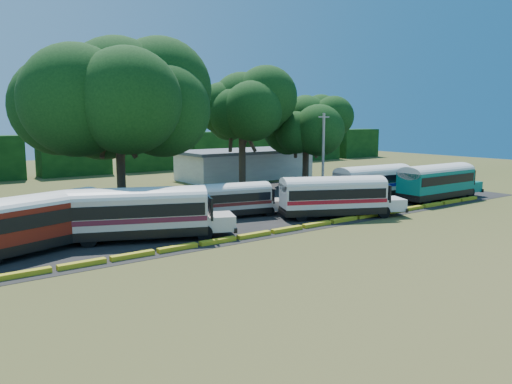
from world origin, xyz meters
TOP-DOWN VIEW (x-y plane):
  - ground at (0.00, 0.00)m, footprint 160.00×160.00m
  - asphalt_strip at (1.00, 12.00)m, footprint 64.00×24.00m
  - curb at (-0.00, 1.00)m, footprint 53.70×0.45m
  - terminal_building at (18.00, 30.00)m, footprint 19.00×9.00m
  - treeline_backdrop at (0.00, 48.00)m, footprint 130.00×4.00m
  - bus_red at (-14.78, 5.92)m, footprint 11.37×6.08m
  - bus_cream_west at (-8.20, 4.74)m, footprint 11.34×6.77m
  - bus_cream_east at (0.98, 7.92)m, footprint 9.14×4.08m
  - bus_white_red at (8.15, 2.67)m, footprint 10.74×6.84m
  - bus_white_blue at (18.37, 7.22)m, footprint 10.82×3.30m
  - bus_teal at (22.94, 2.87)m, footprint 11.25×2.89m
  - tree_west at (-4.72, 17.44)m, footprint 13.45×13.45m
  - tree_center at (11.66, 21.50)m, footprint 9.64×9.64m
  - tree_east at (20.63, 20.37)m, footprint 8.85×8.85m
  - utility_pole at (17.95, 14.42)m, footprint 1.60×0.30m

SIDE VIEW (x-z plane):
  - ground at x=0.00m, z-range 0.00..0.00m
  - asphalt_strip at x=1.00m, z-range 0.00..0.02m
  - curb at x=0.00m, z-range 0.00..0.30m
  - bus_cream_east at x=0.98m, z-range 0.19..3.11m
  - bus_white_red at x=8.15m, z-range 0.23..3.72m
  - bus_white_blue at x=18.37m, z-range 0.23..3.74m
  - terminal_building at x=18.00m, z-range 0.03..4.03m
  - bus_cream_west at x=-8.20m, z-range 0.24..3.90m
  - bus_red at x=-14.78m, z-range 0.27..3.91m
  - bus_teal at x=22.94m, z-range 0.27..3.97m
  - treeline_backdrop at x=0.00m, z-range 0.00..6.00m
  - utility_pole at x=17.95m, z-range 0.11..9.00m
  - tree_east at x=20.63m, z-range 2.26..13.36m
  - tree_center at x=11.66m, z-range 3.21..16.81m
  - tree_west at x=-4.72m, z-range 2.83..18.40m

